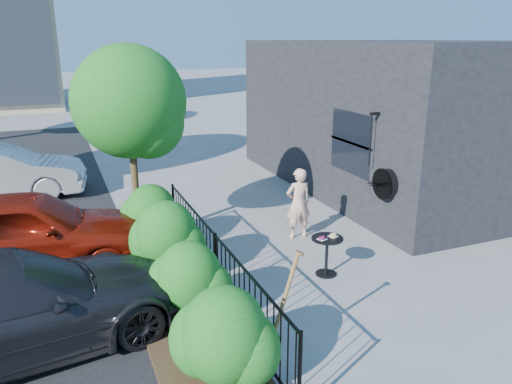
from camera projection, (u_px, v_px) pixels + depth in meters
name	position (u px, v px, depth m)	size (l,w,h in m)	color
ground	(298.00, 279.00, 8.81)	(120.00, 120.00, 0.00)	gray
shop_building	(401.00, 114.00, 14.18)	(6.22, 9.00, 4.00)	black
fence	(216.00, 264.00, 8.11)	(0.05, 6.05, 1.10)	black
planting_bed	(175.00, 301.00, 8.01)	(1.30, 6.00, 0.08)	#382616
shrubs	(178.00, 260.00, 7.94)	(1.10, 5.60, 1.24)	#145919
patio_tree	(133.00, 109.00, 9.63)	(2.20, 2.20, 3.94)	#3F2B19
cafe_table	(327.00, 249.00, 8.83)	(0.57, 0.57, 0.76)	black
woman	(298.00, 203.00, 10.46)	(0.55, 0.36, 1.51)	#DBA78E
shovel	(280.00, 314.00, 6.41)	(0.53, 0.20, 1.55)	brown
car_red	(26.00, 231.00, 9.01)	(1.74, 4.33, 1.47)	maroon
car_darkgrey	(8.00, 307.00, 6.56)	(1.94, 4.77, 1.38)	black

